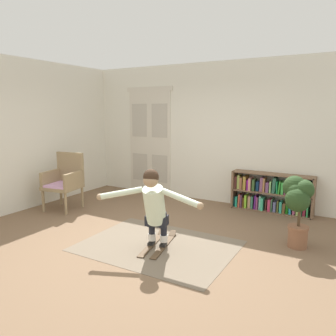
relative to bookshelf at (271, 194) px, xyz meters
name	(u,v)px	position (x,y,z in m)	size (l,w,h in m)	color
ground_plane	(147,241)	(-1.26, -2.39, -0.35)	(7.20, 7.20, 0.00)	brown
back_wall	(215,133)	(-1.26, 0.21, 1.10)	(6.00, 0.10, 2.90)	silver
side_wall_left	(30,135)	(-4.26, -1.99, 1.10)	(0.10, 6.00, 2.90)	silver
double_door	(150,140)	(-2.85, 0.15, 0.88)	(1.22, 0.05, 2.45)	beige
rug	(158,246)	(-1.03, -2.47, -0.34)	(2.14, 1.60, 0.01)	#726352
bookshelf	(271,194)	(0.00, 0.00, 0.00)	(1.52, 0.30, 0.74)	brown
wicker_chair	(65,180)	(-3.57, -1.82, 0.24)	(0.69, 0.69, 1.10)	#98805B
potted_plant	(298,200)	(0.69, -1.53, 0.34)	(0.43, 0.48, 1.02)	brown
skis_pair	(159,243)	(-1.03, -2.44, -0.32)	(0.46, 0.98, 0.07)	brown
person_skier	(154,203)	(-1.00, -2.61, 0.32)	(1.46, 0.70, 1.09)	white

